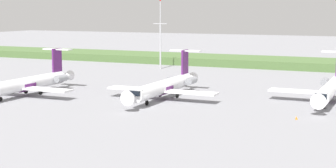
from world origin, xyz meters
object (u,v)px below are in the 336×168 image
at_px(regional_jet_second, 165,86).
at_px(regional_jet_third, 330,88).
at_px(antenna_mast, 160,40).
at_px(safety_cone_front_marker, 296,118).
at_px(regional_jet_nearest, 27,83).

bearing_deg(regional_jet_second, regional_jet_third, 18.30).
bearing_deg(regional_jet_third, antenna_mast, 144.85).
height_order(regional_jet_second, antenna_mast, antenna_mast).
bearing_deg(antenna_mast, regional_jet_second, -64.08).
relative_size(regional_jet_third, antenna_mast, 1.51).
relative_size(regional_jet_second, antenna_mast, 1.51).
bearing_deg(safety_cone_front_marker, regional_jet_nearest, 178.41).
bearing_deg(regional_jet_nearest, safety_cone_front_marker, -1.59).
height_order(regional_jet_second, safety_cone_front_marker, regional_jet_second).
xyz_separation_m(regional_jet_nearest, antenna_mast, (4.18, 55.99, 6.03)).
relative_size(regional_jet_nearest, antenna_mast, 1.51).
distance_m(regional_jet_nearest, regional_jet_second, 28.63).
bearing_deg(antenna_mast, safety_cone_front_marker, -48.45).
bearing_deg(safety_cone_front_marker, regional_jet_second, 160.85).
bearing_deg(regional_jet_third, regional_jet_nearest, -162.59).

